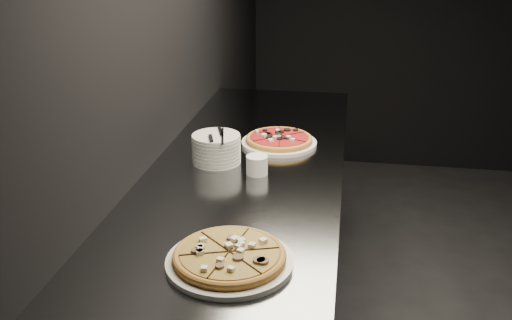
% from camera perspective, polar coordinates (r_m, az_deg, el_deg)
% --- Properties ---
extents(wall_left, '(0.02, 5.00, 2.80)m').
position_cam_1_polar(wall_left, '(2.11, -11.52, 11.42)').
color(wall_left, black).
rests_on(wall_left, floor).
extents(counter, '(0.74, 2.44, 0.92)m').
position_cam_1_polar(counter, '(2.37, -1.17, -11.64)').
color(counter, slate).
rests_on(counter, floor).
extents(pizza_mushroom, '(0.39, 0.39, 0.04)m').
position_cam_1_polar(pizza_mushroom, '(1.58, -2.66, -9.71)').
color(pizza_mushroom, silver).
rests_on(pizza_mushroom, counter).
extents(pizza_tomato, '(0.37, 0.37, 0.04)m').
position_cam_1_polar(pizza_tomato, '(2.43, 2.33, 1.99)').
color(pizza_tomato, silver).
rests_on(pizza_tomato, counter).
extents(plate_stack, '(0.19, 0.19, 0.11)m').
position_cam_1_polar(plate_stack, '(2.24, -3.99, 1.16)').
color(plate_stack, silver).
rests_on(plate_stack, counter).
extents(cutlery, '(0.06, 0.20, 0.01)m').
position_cam_1_polar(cutlery, '(2.21, -3.92, 2.45)').
color(cutlery, silver).
rests_on(cutlery, plate_stack).
extents(ramekin, '(0.08, 0.08, 0.07)m').
position_cam_1_polar(ramekin, '(2.13, 0.10, -0.45)').
color(ramekin, silver).
rests_on(ramekin, counter).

